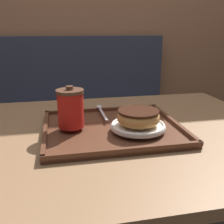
% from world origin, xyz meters
% --- Properties ---
extents(wall_behind, '(8.00, 0.05, 2.40)m').
position_xyz_m(wall_behind, '(0.00, 1.10, 1.20)').
color(wall_behind, '#9E6B4C').
rests_on(wall_behind, ground_plane).
extents(booth_bench, '(1.13, 0.44, 1.00)m').
position_xyz_m(booth_bench, '(-0.05, 0.87, 0.32)').
color(booth_bench, '#33384C').
rests_on(booth_bench, ground_plane).
extents(cafe_table, '(1.06, 0.83, 0.73)m').
position_xyz_m(cafe_table, '(0.00, 0.00, 0.57)').
color(cafe_table, '#846042').
rests_on(cafe_table, ground_plane).
extents(serving_tray, '(0.43, 0.37, 0.02)m').
position_xyz_m(serving_tray, '(-0.04, -0.00, 0.74)').
color(serving_tray, '#512D1E').
rests_on(serving_tray, cafe_table).
extents(coffee_cup_front, '(0.08, 0.08, 0.13)m').
position_xyz_m(coffee_cup_front, '(-0.16, -0.00, 0.82)').
color(coffee_cup_front, red).
rests_on(coffee_cup_front, serving_tray).
extents(plate_with_chocolate_donut, '(0.17, 0.17, 0.01)m').
position_xyz_m(plate_with_chocolate_donut, '(0.03, -0.05, 0.76)').
color(plate_with_chocolate_donut, white).
rests_on(plate_with_chocolate_donut, serving_tray).
extents(donut_chocolate_glazed, '(0.13, 0.13, 0.04)m').
position_xyz_m(donut_chocolate_glazed, '(0.03, -0.05, 0.79)').
color(donut_chocolate_glazed, tan).
rests_on(donut_chocolate_glazed, plate_with_chocolate_donut).
extents(spoon, '(0.02, 0.17, 0.01)m').
position_xyz_m(spoon, '(-0.05, 0.15, 0.76)').
color(spoon, silver).
rests_on(spoon, serving_tray).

